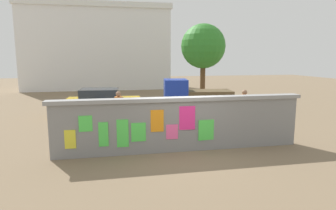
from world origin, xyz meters
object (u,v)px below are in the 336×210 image
at_px(auto_rickshaw_truck, 194,97).
at_px(tree_roadside, 203,47).
at_px(person_walking, 244,104).
at_px(person_bystander, 119,106).
at_px(motorcycle, 171,122).
at_px(bicycle_far, 90,128).
at_px(car_parked, 103,102).
at_px(bicycle_near, 224,123).

bearing_deg(auto_rickshaw_truck, tree_roadside, 65.34).
height_order(person_walking, person_bystander, same).
bearing_deg(motorcycle, bicycle_far, -179.07).
distance_m(auto_rickshaw_truck, bicycle_far, 6.53).
distance_m(car_parked, tree_roadside, 7.85).
bearing_deg(motorcycle, bicycle_near, -6.98).
bearing_deg(bicycle_near, car_parked, 137.01).
height_order(auto_rickshaw_truck, motorcycle, auto_rickshaw_truck).
xyz_separation_m(person_walking, person_bystander, (-5.36, 0.50, 0.00)).
bearing_deg(person_bystander, car_parked, 102.13).
xyz_separation_m(bicycle_far, tree_roadside, (6.91, 7.56, 3.34)).
bearing_deg(car_parked, bicycle_far, -95.41).
relative_size(auto_rickshaw_truck, car_parked, 0.96).
distance_m(auto_rickshaw_truck, motorcycle, 4.39).
xyz_separation_m(auto_rickshaw_truck, bicycle_far, (-5.22, -3.89, -0.54)).
height_order(bicycle_near, tree_roadside, tree_roadside).
distance_m(bicycle_near, person_bystander, 4.37).
bearing_deg(car_parked, person_bystander, -77.87).
bearing_deg(car_parked, tree_roadside, 26.45).
distance_m(bicycle_near, person_walking, 1.53).
bearing_deg(bicycle_near, person_walking, 30.62).
bearing_deg(bicycle_far, bicycle_near, -2.30).
relative_size(bicycle_far, tree_roadside, 0.33).
height_order(car_parked, bicycle_near, car_parked).
relative_size(auto_rickshaw_truck, bicycle_near, 2.23).
bearing_deg(car_parked, motorcycle, -57.50).
bearing_deg(bicycle_far, person_walking, 4.42).
xyz_separation_m(bicycle_near, person_walking, (1.20, 0.71, 0.62)).
bearing_deg(tree_roadside, motorcycle, -116.67).
bearing_deg(motorcycle, auto_rickshaw_truck, 61.47).
xyz_separation_m(person_walking, tree_roadside, (0.42, 7.06, 2.72)).
distance_m(person_walking, person_bystander, 5.38).
bearing_deg(person_bystander, tree_roadside, 48.61).
distance_m(bicycle_near, bicycle_far, 5.29).
height_order(bicycle_near, person_bystander, person_bystander).
relative_size(motorcycle, person_walking, 1.17).
xyz_separation_m(car_parked, bicycle_near, (4.87, -4.54, -0.37)).
height_order(car_parked, person_walking, person_walking).
height_order(car_parked, person_bystander, person_bystander).
bearing_deg(car_parked, bicycle_near, -42.99).
relative_size(bicycle_near, bicycle_far, 0.99).
bearing_deg(auto_rickshaw_truck, person_walking, -69.54).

